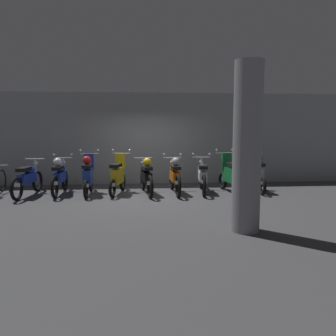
% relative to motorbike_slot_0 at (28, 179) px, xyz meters
% --- Properties ---
extents(ground_plane, '(80.00, 80.00, 0.00)m').
position_rel_motorbike_slot_0_xyz_m(ground_plane, '(3.37, -0.27, -0.49)').
color(ground_plane, '#424244').
extents(back_wall, '(16.00, 0.30, 3.13)m').
position_rel_motorbike_slot_0_xyz_m(back_wall, '(3.37, 1.98, 1.07)').
color(back_wall, gray).
rests_on(back_wall, ground).
extents(motorbike_slot_0, '(0.56, 1.95, 1.03)m').
position_rel_motorbike_slot_0_xyz_m(motorbike_slot_0, '(0.00, 0.00, 0.00)').
color(motorbike_slot_0, black).
rests_on(motorbike_slot_0, ground).
extents(motorbike_slot_1, '(0.59, 1.95, 1.15)m').
position_rel_motorbike_slot_0_xyz_m(motorbike_slot_1, '(0.84, 0.21, 0.04)').
color(motorbike_slot_1, black).
rests_on(motorbike_slot_1, ground).
extents(motorbike_slot_2, '(0.59, 1.68, 1.29)m').
position_rel_motorbike_slot_0_xyz_m(motorbike_slot_2, '(1.68, 0.07, 0.08)').
color(motorbike_slot_2, black).
rests_on(motorbike_slot_2, ground).
extents(motorbike_slot_3, '(0.58, 1.67, 1.29)m').
position_rel_motorbike_slot_0_xyz_m(motorbike_slot_3, '(2.53, 0.14, 0.04)').
color(motorbike_slot_3, black).
rests_on(motorbike_slot_3, ground).
extents(motorbike_slot_4, '(0.56, 1.94, 1.08)m').
position_rel_motorbike_slot_0_xyz_m(motorbike_slot_4, '(3.36, 0.00, 0.04)').
color(motorbike_slot_4, black).
rests_on(motorbike_slot_4, ground).
extents(motorbike_slot_5, '(0.59, 1.95, 1.15)m').
position_rel_motorbike_slot_0_xyz_m(motorbike_slot_5, '(4.21, 0.04, 0.04)').
color(motorbike_slot_5, black).
rests_on(motorbike_slot_5, ground).
extents(motorbike_slot_6, '(0.59, 1.95, 1.15)m').
position_rel_motorbike_slot_0_xyz_m(motorbike_slot_6, '(5.05, 0.14, 0.00)').
color(motorbike_slot_6, black).
rests_on(motorbike_slot_6, ground).
extents(motorbike_slot_7, '(0.58, 1.67, 1.29)m').
position_rel_motorbike_slot_0_xyz_m(motorbike_slot_7, '(5.88, 0.06, 0.04)').
color(motorbike_slot_7, black).
rests_on(motorbike_slot_7, ground).
extents(motorbike_slot_8, '(0.56, 1.68, 1.18)m').
position_rel_motorbike_slot_0_xyz_m(motorbike_slot_8, '(6.74, 0.15, 0.08)').
color(motorbike_slot_8, black).
rests_on(motorbike_slot_8, ground).
extents(support_pillar, '(0.53, 0.53, 3.13)m').
position_rel_motorbike_slot_0_xyz_m(support_pillar, '(5.17, -3.66, 1.07)').
color(support_pillar, gray).
rests_on(support_pillar, ground).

